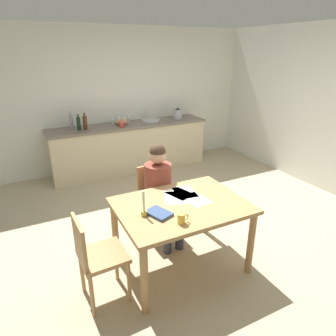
{
  "coord_description": "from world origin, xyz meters",
  "views": [
    {
      "loc": [
        -1.79,
        -2.94,
        2.19
      ],
      "look_at": [
        -0.29,
        0.05,
        0.85
      ],
      "focal_mm": 31.77,
      "sensor_mm": 36.0,
      "label": 1
    }
  ],
  "objects_px": {
    "chair_at_table": "(155,197)",
    "bottle_oil": "(71,122)",
    "chair_side_empty": "(96,255)",
    "candlestick": "(144,209)",
    "book_magazine": "(159,213)",
    "wine_glass_near_sink": "(129,116)",
    "wine_glass_back_right": "(112,118)",
    "teacup_on_counter": "(122,124)",
    "wine_glass_by_kettle": "(125,117)",
    "wine_glass_back_left": "(119,117)",
    "sink_unit": "(151,120)",
    "stovetop_kettle": "(178,114)",
    "dining_table": "(181,213)",
    "mixing_bowl": "(121,122)",
    "person_seated": "(161,188)",
    "bottle_wine_red": "(85,122)",
    "coffee_mug": "(182,218)",
    "bottle_vinegar": "(79,124)"
  },
  "relations": [
    {
      "from": "chair_at_table",
      "to": "bottle_oil",
      "type": "distance_m",
      "value": 2.36
    },
    {
      "from": "chair_side_empty",
      "to": "candlestick",
      "type": "bearing_deg",
      "value": 5.35
    },
    {
      "from": "book_magazine",
      "to": "wine_glass_near_sink",
      "type": "distance_m",
      "value": 3.24
    },
    {
      "from": "wine_glass_back_right",
      "to": "teacup_on_counter",
      "type": "xyz_separation_m",
      "value": [
        0.08,
        -0.3,
        -0.06
      ]
    },
    {
      "from": "wine_glass_by_kettle",
      "to": "wine_glass_back_left",
      "type": "height_order",
      "value": "same"
    },
    {
      "from": "book_magazine",
      "to": "wine_glass_by_kettle",
      "type": "height_order",
      "value": "wine_glass_by_kettle"
    },
    {
      "from": "wine_glass_near_sink",
      "to": "wine_glass_back_left",
      "type": "xyz_separation_m",
      "value": [
        -0.2,
        0.0,
        0.0
      ]
    },
    {
      "from": "sink_unit",
      "to": "stovetop_kettle",
      "type": "height_order",
      "value": "sink_unit"
    },
    {
      "from": "wine_glass_back_left",
      "to": "teacup_on_counter",
      "type": "bearing_deg",
      "value": -99.89
    },
    {
      "from": "teacup_on_counter",
      "to": "bottle_oil",
      "type": "bearing_deg",
      "value": 166.12
    },
    {
      "from": "dining_table",
      "to": "wine_glass_near_sink",
      "type": "relative_size",
      "value": 8.38
    },
    {
      "from": "chair_at_table",
      "to": "book_magazine",
      "type": "height_order",
      "value": "chair_at_table"
    },
    {
      "from": "mixing_bowl",
      "to": "wine_glass_back_right",
      "type": "bearing_deg",
      "value": 132.51
    },
    {
      "from": "person_seated",
      "to": "bottle_wine_red",
      "type": "bearing_deg",
      "value": 98.85
    },
    {
      "from": "book_magazine",
      "to": "wine_glass_by_kettle",
      "type": "relative_size",
      "value": 1.55
    },
    {
      "from": "mixing_bowl",
      "to": "chair_at_table",
      "type": "bearing_deg",
      "value": -98.07
    },
    {
      "from": "wine_glass_by_kettle",
      "to": "wine_glass_back_right",
      "type": "xyz_separation_m",
      "value": [
        -0.24,
        0.0,
        0.0
      ]
    },
    {
      "from": "dining_table",
      "to": "wine_glass_back_left",
      "type": "xyz_separation_m",
      "value": [
        0.34,
        3.04,
        0.36
      ]
    },
    {
      "from": "wine_glass_near_sink",
      "to": "wine_glass_by_kettle",
      "type": "height_order",
      "value": "same"
    },
    {
      "from": "coffee_mug",
      "to": "bottle_oil",
      "type": "distance_m",
      "value": 3.28
    },
    {
      "from": "book_magazine",
      "to": "chair_side_empty",
      "type": "bearing_deg",
      "value": 158.63
    },
    {
      "from": "chair_at_table",
      "to": "teacup_on_counter",
      "type": "bearing_deg",
      "value": 82.64
    },
    {
      "from": "chair_at_table",
      "to": "bottle_vinegar",
      "type": "xyz_separation_m",
      "value": [
        -0.46,
        2.12,
        0.53
      ]
    },
    {
      "from": "chair_at_table",
      "to": "teacup_on_counter",
      "type": "distance_m",
      "value": 2.09
    },
    {
      "from": "chair_at_table",
      "to": "wine_glass_by_kettle",
      "type": "relative_size",
      "value": 5.65
    },
    {
      "from": "chair_at_table",
      "to": "bottle_oil",
      "type": "height_order",
      "value": "bottle_oil"
    },
    {
      "from": "mixing_bowl",
      "to": "wine_glass_by_kettle",
      "type": "distance_m",
      "value": 0.19
    },
    {
      "from": "chair_side_empty",
      "to": "bottle_oil",
      "type": "distance_m",
      "value": 3.1
    },
    {
      "from": "bottle_vinegar",
      "to": "wine_glass_back_left",
      "type": "height_order",
      "value": "bottle_vinegar"
    },
    {
      "from": "chair_at_table",
      "to": "bottle_wine_red",
      "type": "relative_size",
      "value": 3.04
    },
    {
      "from": "sink_unit",
      "to": "dining_table",
      "type": "bearing_deg",
      "value": -107.73
    },
    {
      "from": "mixing_bowl",
      "to": "wine_glass_back_left",
      "type": "relative_size",
      "value": 1.52
    },
    {
      "from": "person_seated",
      "to": "chair_side_empty",
      "type": "bearing_deg",
      "value": -145.27
    },
    {
      "from": "coffee_mug",
      "to": "mixing_bowl",
      "type": "xyz_separation_m",
      "value": [
        0.51,
        3.21,
        0.16
      ]
    },
    {
      "from": "chair_at_table",
      "to": "stovetop_kettle",
      "type": "bearing_deg",
      "value": 55.77
    },
    {
      "from": "person_seated",
      "to": "wine_glass_near_sink",
      "type": "xyz_separation_m",
      "value": [
        0.51,
        2.47,
        0.33
      ]
    },
    {
      "from": "coffee_mug",
      "to": "bottle_vinegar",
      "type": "relative_size",
      "value": 0.4
    },
    {
      "from": "chair_side_empty",
      "to": "candlestick",
      "type": "relative_size",
      "value": 3.5
    },
    {
      "from": "candlestick",
      "to": "bottle_wine_red",
      "type": "bearing_deg",
      "value": 88.02
    },
    {
      "from": "sink_unit",
      "to": "stovetop_kettle",
      "type": "bearing_deg",
      "value": -0.41
    },
    {
      "from": "candlestick",
      "to": "wine_glass_by_kettle",
      "type": "bearing_deg",
      "value": 74.14
    },
    {
      "from": "dining_table",
      "to": "chair_side_empty",
      "type": "height_order",
      "value": "chair_side_empty"
    },
    {
      "from": "dining_table",
      "to": "candlestick",
      "type": "distance_m",
      "value": 0.45
    },
    {
      "from": "dining_table",
      "to": "teacup_on_counter",
      "type": "bearing_deg",
      "value": 83.9
    },
    {
      "from": "bottle_oil",
      "to": "bottle_vinegar",
      "type": "distance_m",
      "value": 0.15
    },
    {
      "from": "dining_table",
      "to": "coffee_mug",
      "type": "bearing_deg",
      "value": -118.8
    },
    {
      "from": "chair_side_empty",
      "to": "bottle_wine_red",
      "type": "distance_m",
      "value": 3.04
    },
    {
      "from": "person_seated",
      "to": "wine_glass_by_kettle",
      "type": "height_order",
      "value": "person_seated"
    },
    {
      "from": "mixing_bowl",
      "to": "wine_glass_back_left",
      "type": "xyz_separation_m",
      "value": [
        0.0,
        0.14,
        0.06
      ]
    },
    {
      "from": "coffee_mug",
      "to": "wine_glass_by_kettle",
      "type": "xyz_separation_m",
      "value": [
        0.62,
        3.35,
        0.21
      ]
    }
  ]
}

